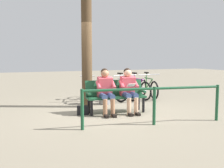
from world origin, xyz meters
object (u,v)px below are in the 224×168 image
Objects in this scene: handbag at (83,110)px; bicycle_black at (110,90)px; bicycle_purple at (137,89)px; bicycle_silver at (148,88)px; bicycle_green at (88,90)px; person_companion at (106,89)px; bicycle_red at (123,89)px; bench at (115,94)px; person_reading at (129,88)px; tree_trunk at (87,38)px; litter_bin at (104,91)px.

bicycle_black is (-1.49, -1.82, 0.24)m from handbag.
handbag is at bearing -60.76° from bicycle_purple.
bicycle_silver is 2.28m from bicycle_green.
bicycle_black is at bearing -109.17° from person_companion.
bicycle_red is 1.05× the size of bicycle_black.
person_reading is (-0.30, 0.19, 0.16)m from bench.
tree_trunk is (-0.44, -1.02, 1.93)m from handbag.
person_companion is 0.73× the size of bicycle_red.
person_companion reaches higher than handbag.
bicycle_green reaches higher than bench.
bicycle_green is (2.27, -0.21, 0.00)m from bicycle_silver.
person_companion is at bearing -44.40° from bicycle_silver.
bicycle_silver is (-1.99, -0.66, -0.07)m from litter_bin.
bench is 1.36× the size of person_companion.
bench is 1.92m from tree_trunk.
bicycle_purple is 1.04× the size of bicycle_green.
person_reading is at bearing -30.78° from bicycle_black.
tree_trunk is 2.49× the size of bicycle_red.
bench is 2.85m from bicycle_silver.
bicycle_silver is 0.49m from bicycle_purple.
person_reading is at bearing 170.60° from handbag.
bicycle_purple is 0.54m from bicycle_red.
person_reading is 0.64m from person_companion.
bench is 0.39m from person_reading.
bicycle_green reaches higher than handbag.
person_reading is 2.01m from tree_trunk.
person_reading is 0.77× the size of bicycle_black.
bicycle_red is at bearing -152.14° from tree_trunk.
bench is 2.10m from bicycle_green.
tree_trunk reaches higher than bench.
bicycle_black and bicycle_green have the same top height.
bicycle_red is at bearing 70.63° from bicycle_black.
tree_trunk is at bearing -113.15° from handbag.
person_reading is 2.35m from bicycle_green.
litter_bin is 0.51× the size of bicycle_purple.
tree_trunk is at bearing -75.11° from bicycle_red.
litter_bin is at bearing 35.75° from bicycle_green.
tree_trunk is 2.03m from bicycle_green.
bicycle_silver is 1.07× the size of bicycle_black.
bench is 1.01× the size of bicycle_green.
person_companion is at bearing -51.40° from bicycle_purple.
handbag is 0.07× the size of tree_trunk.
person_reading is at bearing -35.03° from bicycle_silver.
person_reading is 0.72× the size of bicycle_purple.
person_reading is 2.78m from bicycle_silver.
person_companion is 0.81m from handbag.
bicycle_green is (-0.35, -1.06, -1.69)m from tree_trunk.
bicycle_red reaches higher than bench.
handbag is 2.76m from bicycle_red.
bicycle_black is at bearing -101.79° from bench.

